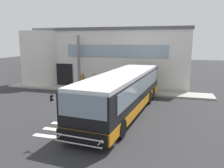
# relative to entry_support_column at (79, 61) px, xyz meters

# --- Properties ---
(ground_plane) EXTENTS (80.00, 90.00, 0.02)m
(ground_plane) POSITION_rel_entry_support_column_xyz_m (2.65, -5.40, -2.75)
(ground_plane) COLOR #2B2B2D
(ground_plane) RESTS_ON ground
(bay_paint_stripes) EXTENTS (4.40, 3.96, 0.01)m
(bay_paint_stripes) POSITION_rel_entry_support_column_xyz_m (4.65, -9.60, -2.73)
(bay_paint_stripes) COLOR silver
(bay_paint_stripes) RESTS_ON ground
(terminal_building) EXTENTS (17.92, 13.80, 6.09)m
(terminal_building) POSITION_rel_entry_support_column_xyz_m (2.00, 6.11, 0.30)
(terminal_building) COLOR silver
(terminal_building) RESTS_ON ground
(boarding_curb) EXTENTS (20.12, 2.00, 0.15)m
(boarding_curb) POSITION_rel_entry_support_column_xyz_m (2.65, -0.60, -2.66)
(boarding_curb) COLOR #9E9B93
(boarding_curb) RESTS_ON ground
(entry_support_column) EXTENTS (0.28, 0.28, 5.18)m
(entry_support_column) POSITION_rel_entry_support_column_xyz_m (0.00, 0.00, 0.00)
(entry_support_column) COLOR slate
(entry_support_column) RESTS_ON boarding_curb
(bus_main_foreground) EXTENTS (4.03, 12.41, 2.70)m
(bus_main_foreground) POSITION_rel_entry_support_column_xyz_m (6.09, -6.48, -1.40)
(bus_main_foreground) COLOR black
(bus_main_foreground) RESTS_ON ground
(passenger_near_column) EXTENTS (0.48, 0.41, 1.68)m
(passenger_near_column) POSITION_rel_entry_support_column_xyz_m (0.80, -1.01, -1.66)
(passenger_near_column) COLOR #2D2D33
(passenger_near_column) RESTS_ON boarding_curb
(passenger_by_doorway) EXTENTS (0.52, 0.50, 1.68)m
(passenger_by_doorway) POSITION_rel_entry_support_column_xyz_m (1.97, -1.11, -1.62)
(passenger_by_doorway) COLOR #4C4233
(passenger_by_doorway) RESTS_ON boarding_curb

